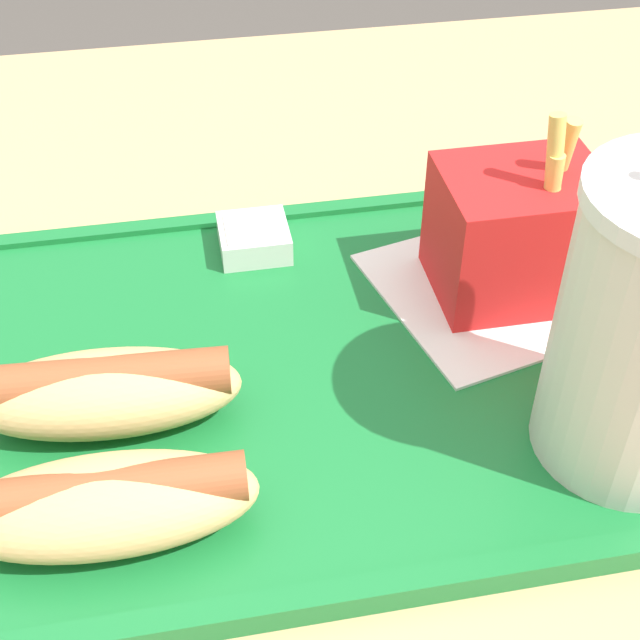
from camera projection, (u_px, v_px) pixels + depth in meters
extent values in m
cube|color=#197233|center=(320.00, 368.00, 0.49)|extent=(0.43, 0.30, 0.01)
cube|color=#197233|center=(281.00, 213.00, 0.59)|extent=(0.43, 0.01, 0.00)
cube|color=#197233|center=(381.00, 585.00, 0.38)|extent=(0.43, 0.01, 0.00)
cube|color=white|center=(509.00, 284.00, 0.54)|extent=(0.18, 0.16, 0.00)
ellipsoid|color=#DBB270|center=(106.00, 505.00, 0.39)|extent=(0.14, 0.05, 0.04)
cylinder|color=#9E512D|center=(103.00, 493.00, 0.38)|extent=(0.12, 0.03, 0.02)
ellipsoid|color=#DBB270|center=(106.00, 393.00, 0.44)|extent=(0.14, 0.06, 0.04)
cylinder|color=#9E512D|center=(103.00, 381.00, 0.44)|extent=(0.13, 0.03, 0.02)
cube|color=red|center=(516.00, 235.00, 0.51)|extent=(0.09, 0.07, 0.08)
cylinder|color=#EACC60|center=(549.00, 206.00, 0.49)|extent=(0.01, 0.01, 0.06)
cylinder|color=#EACC60|center=(553.00, 186.00, 0.48)|extent=(0.02, 0.02, 0.08)
cylinder|color=#EACC60|center=(556.00, 180.00, 0.50)|extent=(0.01, 0.02, 0.08)
cube|color=silver|center=(254.00, 238.00, 0.56)|extent=(0.04, 0.04, 0.02)
cube|color=white|center=(253.00, 228.00, 0.56)|extent=(0.04, 0.04, 0.00)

